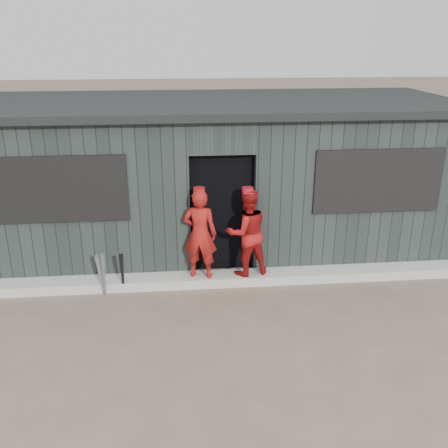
{
  "coord_description": "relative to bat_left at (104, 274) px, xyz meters",
  "views": [
    {
      "loc": [
        -0.66,
        -5.15,
        3.67
      ],
      "look_at": [
        0.0,
        1.8,
        1.0
      ],
      "focal_mm": 40.0,
      "sensor_mm": 36.0,
      "label": 1
    }
  ],
  "objects": [
    {
      "name": "curb",
      "position": [
        1.8,
        0.26,
        -0.28
      ],
      "size": [
        8.0,
        0.36,
        0.15
      ],
      "primitive_type": "cube",
      "color": "#ACACA6",
      "rests_on": "ground"
    },
    {
      "name": "player_grey_back",
      "position": [
        1.95,
        0.89,
        0.22
      ],
      "size": [
        0.6,
        0.42,
        1.15
      ],
      "primitive_type": "imported",
      "rotation": [
        0.0,
        0.0,
        3.24
      ],
      "color": "#B2B2B2",
      "rests_on": "ground"
    },
    {
      "name": "bat_mid",
      "position": [
        -0.05,
        0.01,
        -0.01
      ],
      "size": [
        0.12,
        0.2,
        0.69
      ],
      "primitive_type": "cone",
      "rotation": [
        0.17,
        0.0,
        -0.3
      ],
      "color": "gray",
      "rests_on": "ground"
    },
    {
      "name": "ground",
      "position": [
        1.8,
        -1.56,
        -0.36
      ],
      "size": [
        80.0,
        80.0,
        0.0
      ],
      "primitive_type": "plane",
      "color": "brown",
      "rests_on": "ground"
    },
    {
      "name": "dugout",
      "position": [
        1.8,
        1.94,
        0.93
      ],
      "size": [
        8.3,
        3.3,
        2.62
      ],
      "color": "black",
      "rests_on": "ground"
    },
    {
      "name": "player_red_left",
      "position": [
        1.44,
        0.24,
        0.49
      ],
      "size": [
        0.58,
        0.45,
        1.4
      ],
      "primitive_type": "imported",
      "rotation": [
        0.0,
        0.0,
        2.9
      ],
      "color": "maroon",
      "rests_on": "curb"
    },
    {
      "name": "bat_right",
      "position": [
        0.27,
        0.02,
        -0.0
      ],
      "size": [
        0.11,
        0.32,
        0.72
      ],
      "primitive_type": "cone",
      "rotation": [
        0.35,
        0.0,
        0.13
      ],
      "color": "black",
      "rests_on": "ground"
    },
    {
      "name": "player_red_right",
      "position": [
        2.16,
        0.27,
        0.48
      ],
      "size": [
        0.77,
        0.66,
        1.37
      ],
      "primitive_type": "imported",
      "rotation": [
        0.0,
        0.0,
        3.37
      ],
      "color": "maroon",
      "rests_on": "curb"
    },
    {
      "name": "bat_left",
      "position": [
        0.0,
        0.0,
        0.0
      ],
      "size": [
        0.11,
        0.19,
        0.72
      ],
      "primitive_type": "cone",
      "rotation": [
        0.15,
        0.0,
        0.27
      ],
      "color": "gray",
      "rests_on": "ground"
    }
  ]
}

